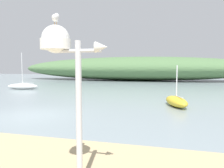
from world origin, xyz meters
TOP-DOWN VIEW (x-y plane):
  - ground_plane at (0.00, 0.00)m, footprint 120.00×120.00m
  - distant_hill at (1.27, 32.12)m, footprint 49.57×11.54m
  - mast_structure at (5.00, -6.08)m, footprint 1.35×0.60m
  - seagull_on_radar at (4.88, -6.06)m, footprint 0.19×0.36m
  - sailboat_outer_mooring at (-9.62, 11.70)m, footprint 3.91×1.96m
  - sailboat_mid_channel at (7.83, 4.59)m, footprint 1.86×3.03m

SIDE VIEW (x-z plane):
  - ground_plane at x=0.00m, z-range 0.00..0.00m
  - sailboat_mid_channel at x=7.83m, z-range -1.04..1.74m
  - sailboat_outer_mooring at x=-9.62m, z-range -1.85..2.56m
  - distant_hill at x=1.27m, z-range 0.00..4.77m
  - mast_structure at x=5.00m, z-range 1.31..4.57m
  - seagull_on_radar at x=4.88m, z-range 3.48..3.73m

